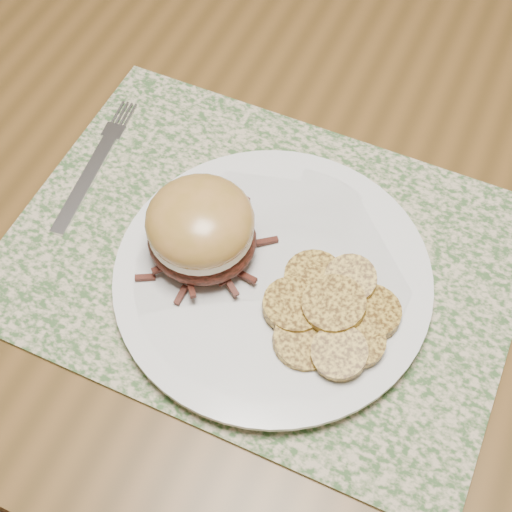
{
  "coord_description": "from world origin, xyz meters",
  "views": [
    {
      "loc": [
        0.05,
        -0.48,
        1.3
      ],
      "look_at": [
        -0.08,
        -0.19,
        0.79
      ],
      "focal_mm": 50.0,
      "sensor_mm": 36.0,
      "label": 1
    }
  ],
  "objects_px": {
    "dinner_plate": "(273,278)",
    "fork": "(96,164)",
    "dining_table": "(398,203)",
    "pork_sandwich": "(201,229)"
  },
  "relations": [
    {
      "from": "dinner_plate",
      "to": "pork_sandwich",
      "type": "distance_m",
      "value": 0.08
    },
    {
      "from": "dinner_plate",
      "to": "pork_sandwich",
      "type": "xyz_separation_m",
      "value": [
        -0.07,
        -0.0,
        0.04
      ]
    },
    {
      "from": "dining_table",
      "to": "fork",
      "type": "distance_m",
      "value": 0.32
    },
    {
      "from": "dinner_plate",
      "to": "fork",
      "type": "height_order",
      "value": "dinner_plate"
    },
    {
      "from": "fork",
      "to": "pork_sandwich",
      "type": "bearing_deg",
      "value": -27.2
    },
    {
      "from": "dining_table",
      "to": "fork",
      "type": "bearing_deg",
      "value": -153.01
    },
    {
      "from": "dining_table",
      "to": "fork",
      "type": "relative_size",
      "value": 8.71
    },
    {
      "from": "dining_table",
      "to": "pork_sandwich",
      "type": "xyz_separation_m",
      "value": [
        -0.13,
        -0.2,
        0.13
      ]
    },
    {
      "from": "fork",
      "to": "dinner_plate",
      "type": "bearing_deg",
      "value": -20.21
    },
    {
      "from": "dining_table",
      "to": "fork",
      "type": "height_order",
      "value": "fork"
    }
  ]
}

